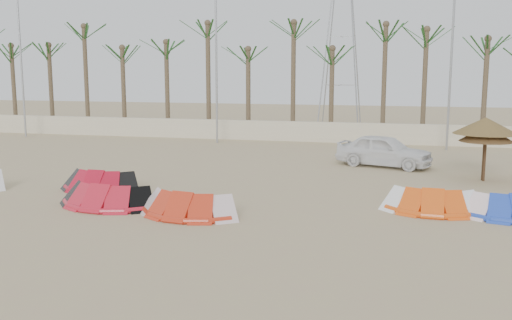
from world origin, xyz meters
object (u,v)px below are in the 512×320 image
(parasol_left, at_px, (486,126))
(car, at_px, (384,151))
(parasol_mid, at_px, (486,133))
(kite_red_mid, at_px, (110,194))
(kite_red_right, at_px, (190,202))
(kite_red_left, at_px, (103,179))
(kite_orange, at_px, (432,199))

(parasol_left, bearing_deg, car, 148.50)
(parasol_mid, bearing_deg, kite_red_mid, -149.85)
(parasol_left, bearing_deg, parasol_mid, -82.07)
(kite_red_right, relative_size, car, 0.78)
(kite_red_right, xyz_separation_m, parasol_mid, (10.11, 8.20, 1.61))
(parasol_left, relative_size, car, 0.59)
(kite_red_left, bearing_deg, car, 37.53)
(kite_red_left, bearing_deg, parasol_mid, 20.07)
(kite_orange, bearing_deg, parasol_mid, 67.51)
(kite_red_left, height_order, kite_orange, same)
(parasol_mid, bearing_deg, kite_orange, -112.49)
(kite_red_mid, relative_size, car, 0.80)
(kite_red_mid, bearing_deg, kite_red_right, -9.27)
(kite_orange, relative_size, parasol_left, 1.22)
(kite_red_right, bearing_deg, car, 61.56)
(car, bearing_deg, kite_red_mid, 156.59)
(kite_red_left, distance_m, kite_orange, 12.36)
(kite_red_mid, bearing_deg, kite_red_left, 123.59)
(kite_orange, distance_m, parasol_left, 6.76)
(kite_red_left, height_order, car, car)
(parasol_left, bearing_deg, kite_red_right, -140.24)
(kite_red_right, height_order, kite_orange, same)
(kite_red_left, distance_m, car, 13.35)
(kite_red_right, xyz_separation_m, car, (5.92, 10.94, 0.36))
(kite_red_right, distance_m, car, 12.44)
(parasol_left, xyz_separation_m, parasol_mid, (0.03, -0.19, -0.30))
(kite_orange, bearing_deg, kite_red_mid, -170.29)
(kite_red_mid, relative_size, parasol_mid, 1.52)
(kite_orange, xyz_separation_m, car, (-1.77, 8.57, 0.36))
(parasol_left, distance_m, car, 5.12)
(kite_red_right, xyz_separation_m, kite_orange, (7.69, 2.36, -0.00))
(kite_red_right, distance_m, kite_orange, 8.05)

